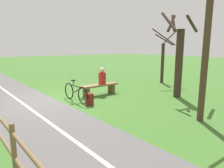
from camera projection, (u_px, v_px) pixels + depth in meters
ground_plane at (50, 101)px, 8.21m from camera, size 80.00×80.00×0.00m
paved_path at (77, 143)px, 4.58m from camera, size 4.24×36.08×0.02m
path_centre_line at (77, 143)px, 4.58m from camera, size 1.64×31.97×0.00m
bench at (99, 88)px, 9.11m from camera, size 1.84×0.42×0.50m
person_seated at (102, 77)px, 9.12m from camera, size 0.34×0.34×0.76m
bicycle at (76, 93)px, 8.02m from camera, size 0.16×1.76×0.87m
backpack at (90, 99)px, 7.54m from camera, size 0.28×0.29×0.46m
tree_near_bench at (163, 59)px, 12.00m from camera, size 1.51×1.50×3.21m
tree_by_path at (178, 58)px, 8.52m from camera, size 1.39×1.40×3.66m
tree_far_right at (205, 51)px, 5.64m from camera, size 1.35×1.43×4.59m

